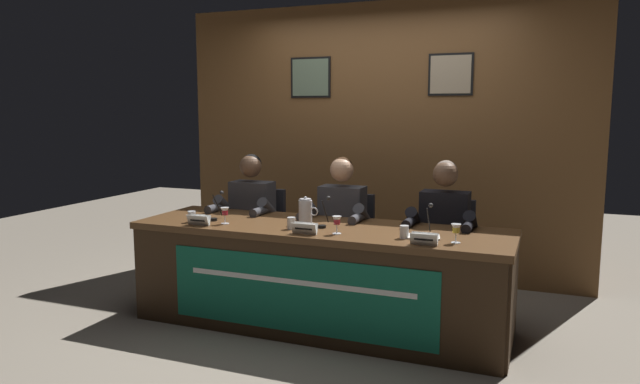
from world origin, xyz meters
The scene contains 23 objects.
ground_plane centered at (0.00, 0.00, 0.00)m, with size 12.00×12.00×0.00m, color gray.
wall_back_panelled centered at (0.00, 1.52, 1.30)m, with size 3.98×0.14×2.60m.
conference_table centered at (0.00, -0.11, 0.51)m, with size 2.78×0.85×0.76m.
chair_left centered at (-0.83, 0.60, 0.44)m, with size 0.44×0.45×0.90m.
panelist_left centered at (-0.83, 0.41, 0.71)m, with size 0.51×0.48×1.23m.
nameplate_left centered at (-0.83, -0.32, 0.80)m, with size 0.18×0.06×0.08m.
juice_glass_left centered at (-0.68, -0.20, 0.84)m, with size 0.06×0.06×0.12m.
water_cup_left centered at (-0.95, -0.24, 0.80)m, with size 0.06×0.06×0.08m.
microphone_left centered at (-0.83, -0.09, 0.83)m, with size 0.06×0.17×0.22m.
chair_center centered at (0.00, 0.60, 0.44)m, with size 0.44×0.45×0.90m.
panelist_center centered at (0.00, 0.41, 0.71)m, with size 0.51×0.48×1.23m.
nameplate_center centered at (0.01, -0.31, 0.80)m, with size 0.18×0.06×0.08m.
juice_glass_center centered at (0.21, -0.22, 0.84)m, with size 0.06×0.06×0.12m.
water_cup_center centered at (-0.15, -0.19, 0.80)m, with size 0.06×0.06×0.08m.
microphone_center centered at (0.04, -0.03, 0.83)m, with size 0.06×0.17×0.22m.
chair_right centered at (0.83, 0.60, 0.44)m, with size 0.44×0.45×0.90m.
panelist_right centered at (0.83, 0.41, 0.71)m, with size 0.51×0.48×1.23m.
nameplate_right centered at (0.84, -0.34, 0.80)m, with size 0.17×0.06×0.08m.
juice_glass_right centered at (1.02, -0.20, 0.84)m, with size 0.06×0.06×0.12m.
water_cup_right centered at (0.68, -0.18, 0.80)m, with size 0.06×0.06×0.08m.
microphone_right centered at (0.81, -0.08, 0.83)m, with size 0.06×0.17×0.22m.
water_pitcher_central centered at (-0.12, 0.01, 0.85)m, with size 0.15×0.10×0.21m.
document_stack_right centered at (0.79, -0.12, 0.76)m, with size 0.24×0.19×0.01m.
Camera 1 is at (1.56, -3.91, 1.61)m, focal length 32.72 mm.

